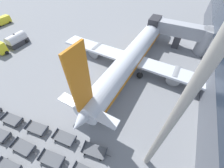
{
  "coord_description": "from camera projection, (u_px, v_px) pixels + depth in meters",
  "views": [
    {
      "loc": [
        22.62,
        -24.18,
        19.25
      ],
      "look_at": [
        15.27,
        -8.98,
        1.41
      ],
      "focal_mm": 22.0,
      "sensor_mm": 36.0,
      "label": 1
    }
  ],
  "objects": [
    {
      "name": "service_van",
      "position": [
        1.0,
        21.0,
        44.08
      ],
      "size": [
        2.52,
        5.4,
        2.24
      ],
      "color": "yellow",
      "rests_on": "ground_plane"
    },
    {
      "name": "baggage_dolly_row_mid_b_col_d",
      "position": [
        37.0,
        128.0,
        19.8
      ],
      "size": [
        3.9,
        1.88,
        0.92
      ],
      "color": "#515459",
      "rests_on": "ground_plane"
    },
    {
      "name": "baggage_dolly_row_mid_b_col_e",
      "position": [
        65.0,
        138.0,
        18.85
      ],
      "size": [
        3.88,
        1.8,
        0.92
      ],
      "color": "#515459",
      "rests_on": "ground_plane"
    },
    {
      "name": "baggage_dolly_row_mid_a_col_d",
      "position": [
        23.0,
        147.0,
        18.0
      ],
      "size": [
        3.88,
        1.78,
        0.92
      ],
      "color": "#515459",
      "rests_on": "ground_plane"
    },
    {
      "name": "ground_plane",
      "position": [
        74.0,
        47.0,
        35.72
      ],
      "size": [
        500.0,
        500.0,
        0.0
      ],
      "primitive_type": "plane",
      "color": "gray"
    },
    {
      "name": "baggage_dolly_row_mid_a_col_e",
      "position": [
        52.0,
        159.0,
        17.02
      ],
      "size": [
        3.9,
        1.89,
        0.92
      ],
      "color": "#515459",
      "rests_on": "ground_plane"
    },
    {
      "name": "airplane",
      "position": [
        134.0,
        55.0,
        28.32
      ],
      "size": [
        33.26,
        38.5,
        13.15
      ],
      "color": "silver",
      "rests_on": "ground_plane"
    },
    {
      "name": "baggage_dolly_row_mid_b_col_f",
      "position": [
        94.0,
        151.0,
        17.71
      ],
      "size": [
        3.9,
        1.92,
        0.92
      ],
      "color": "#515459",
      "rests_on": "ground_plane"
    },
    {
      "name": "baggage_dolly_row_mid_b_col_c",
      "position": [
        12.0,
        120.0,
        20.74
      ],
      "size": [
        3.89,
        1.85,
        0.92
      ],
      "color": "#515459",
      "rests_on": "ground_plane"
    },
    {
      "name": "fuel_tanker_primary",
      "position": [
        14.0,
        42.0,
        34.8
      ],
      "size": [
        3.22,
        8.26,
        3.11
      ],
      "color": "yellow",
      "rests_on": "ground_plane"
    },
    {
      "name": "jet_bridge",
      "position": [
        188.0,
        34.0,
        32.67
      ],
      "size": [
        16.35,
        4.64,
        6.1
      ],
      "color": "#A8AAB2",
      "rests_on": "ground_plane"
    },
    {
      "name": "baggage_dolly_row_near_col_d",
      "position": [
        8.0,
        168.0,
        16.35
      ],
      "size": [
        3.89,
        1.84,
        0.92
      ],
      "color": "#515459",
      "rests_on": "ground_plane"
    },
    {
      "name": "apron_light_mast",
      "position": [
        198.0,
        81.0,
        6.92
      ],
      "size": [
        2.0,
        0.77,
        26.39
      ],
      "color": "#ADA89E",
      "rests_on": "ground_plane"
    }
  ]
}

